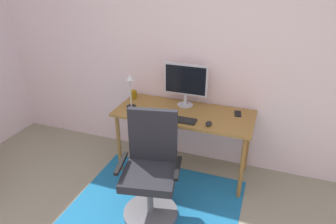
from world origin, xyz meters
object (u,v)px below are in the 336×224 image
cell_phone (238,114)px  office_chair (151,175)px  monitor (186,81)px  desk_lamp (130,85)px  computer_mouse (209,124)px  keyboard (176,119)px  desk (184,118)px  coffee_cup (134,94)px

cell_phone → office_chair: (-0.65, -0.92, -0.33)m
monitor → desk_lamp: size_ratio=1.28×
computer_mouse → desk_lamp: size_ratio=0.27×
desk_lamp → monitor: bearing=24.8°
keyboard → cell_phone: bearing=31.0°
desk → office_chair: 0.81m
keyboard → desk: bearing=81.7°
desk → computer_mouse: 0.39m
keyboard → computer_mouse: 0.35m
computer_mouse → office_chair: 0.77m
keyboard → computer_mouse: computer_mouse is taller
coffee_cup → office_chair: size_ratio=0.10×
keyboard → cell_phone: keyboard is taller
computer_mouse → coffee_cup: 1.07m
cell_phone → desk_lamp: size_ratio=0.36×
monitor → computer_mouse: size_ratio=4.80×
keyboard → office_chair: office_chair is taller
coffee_cup → desk_lamp: (0.08, -0.24, 0.21)m
cell_phone → office_chair: bearing=-135.4°
keyboard → desk_lamp: 0.64m
desk → desk_lamp: desk_lamp is taller
keyboard → office_chair: (-0.06, -0.56, -0.33)m
desk → office_chair: office_chair is taller
desk → monitor: 0.41m
cell_phone → office_chair: office_chair is taller
keyboard → coffee_cup: 0.75m
keyboard → cell_phone: 0.69m
coffee_cup → desk_lamp: size_ratio=0.27×
cell_phone → desk: bearing=-174.8°
cell_phone → office_chair: size_ratio=0.13×
office_chair → desk_lamp: bearing=115.4°
monitor → office_chair: (-0.04, -0.94, -0.62)m
desk_lamp → office_chair: (0.52, -0.68, -0.59)m
monitor → coffee_cup: size_ratio=4.82×
monitor → computer_mouse: monitor is taller
coffee_cup → office_chair: (0.60, -0.92, -0.38)m
keyboard → cell_phone: size_ratio=3.07×
computer_mouse → cell_phone: bearing=55.7°
desk → keyboard: (-0.03, -0.20, 0.09)m
coffee_cup → keyboard: bearing=-28.9°
computer_mouse → cell_phone: 0.43m
coffee_cup → desk: bearing=-13.1°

